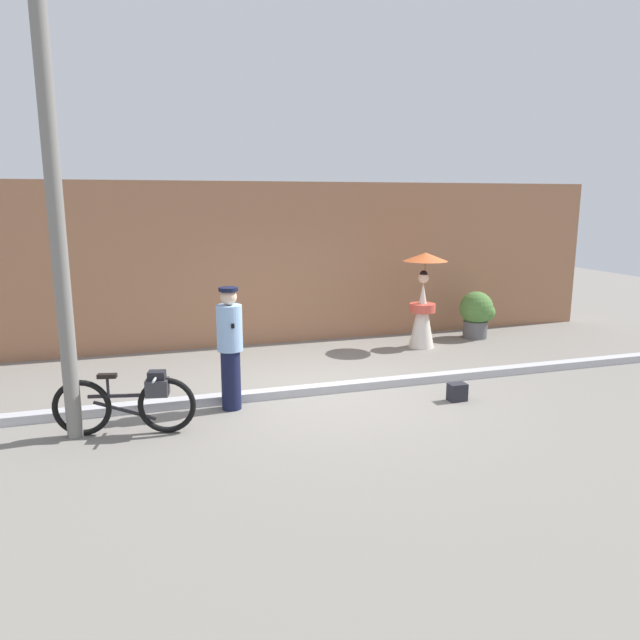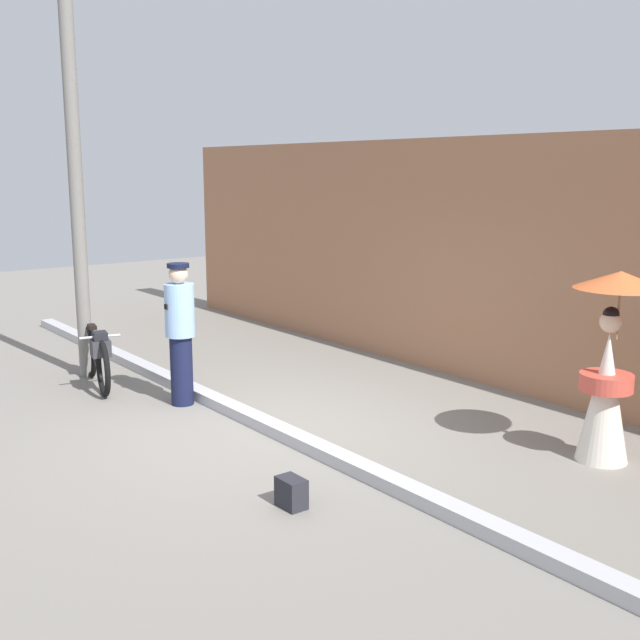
# 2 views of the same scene
# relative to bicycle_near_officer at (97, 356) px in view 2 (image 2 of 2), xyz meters

# --- Properties ---
(ground_plane) EXTENTS (30.00, 30.00, 0.00)m
(ground_plane) POSITION_rel_bicycle_near_officer_xyz_m (2.70, 0.78, -0.40)
(ground_plane) COLOR gray
(building_wall) EXTENTS (14.00, 0.40, 3.11)m
(building_wall) POSITION_rel_bicycle_near_officer_xyz_m (2.70, 4.17, 1.15)
(building_wall) COLOR #9E6B4C
(building_wall) RESTS_ON ground_plane
(sidewalk_curb) EXTENTS (14.00, 0.20, 0.12)m
(sidewalk_curb) POSITION_rel_bicycle_near_officer_xyz_m (2.70, 0.78, -0.34)
(sidewalk_curb) COLOR #B2B2B7
(sidewalk_curb) RESTS_ON ground_plane
(bicycle_near_officer) EXTENTS (1.66, 0.53, 0.78)m
(bicycle_near_officer) POSITION_rel_bicycle_near_officer_xyz_m (0.00, 0.00, 0.00)
(bicycle_near_officer) COLOR black
(bicycle_near_officer) RESTS_ON ground_plane
(person_officer) EXTENTS (0.34, 0.38, 1.66)m
(person_officer) POSITION_rel_bicycle_near_officer_xyz_m (1.28, 0.51, 0.48)
(person_officer) COLOR #141938
(person_officer) RESTS_ON ground_plane
(person_with_parasol) EXTENTS (0.83, 0.83, 1.80)m
(person_with_parasol) POSITION_rel_bicycle_near_officer_xyz_m (5.30, 2.83, 0.52)
(person_with_parasol) COLOR silver
(person_with_parasol) RESTS_ON ground_plane
(backpack_on_pavement) EXTENTS (0.25, 0.17, 0.25)m
(backpack_on_pavement) POSITION_rel_bicycle_near_officer_xyz_m (4.36, -0.11, -0.27)
(backpack_on_pavement) COLOR #26262D
(backpack_on_pavement) RESTS_ON ground_plane
(utility_pole) EXTENTS (0.18, 0.18, 4.80)m
(utility_pole) POSITION_rel_bicycle_near_officer_xyz_m (-0.65, 0.10, 2.00)
(utility_pole) COLOR slate
(utility_pole) RESTS_ON ground_plane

